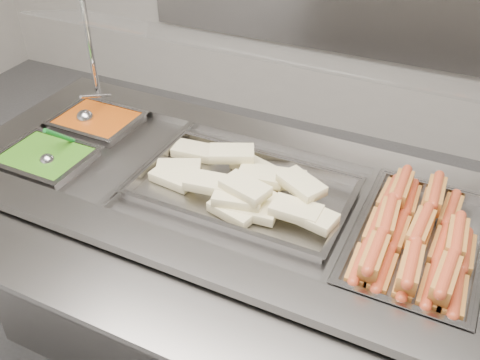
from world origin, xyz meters
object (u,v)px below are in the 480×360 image
at_px(pan_hotdogs, 416,248).
at_px(serving_spoon, 50,156).
at_px(steam_counter, 228,277).
at_px(ladle, 86,117).
at_px(sneeze_guard, 256,53).
at_px(pan_wraps, 243,193).

height_order(pan_hotdogs, serving_spoon, serving_spoon).
bearing_deg(steam_counter, pan_hotdogs, -0.84).
xyz_separation_m(pan_hotdogs, ladle, (-1.34, 0.15, 0.05)).
distance_m(pan_hotdogs, serving_spoon, 1.28).
bearing_deg(ladle, serving_spoon, -76.82).
bearing_deg(sneeze_guard, pan_wraps, -75.49).
bearing_deg(sneeze_guard, serving_spoon, -149.91).
height_order(steam_counter, serving_spoon, serving_spoon).
bearing_deg(serving_spoon, steam_counter, 12.86).
relative_size(pan_wraps, serving_spoon, 3.97).
xyz_separation_m(pan_wraps, serving_spoon, (-0.69, -0.14, 0.04)).
relative_size(ladle, serving_spoon, 1.16).
relative_size(steam_counter, sneeze_guard, 1.14).
bearing_deg(steam_counter, serving_spoon, -167.14).
distance_m(pan_hotdogs, ladle, 1.35).
distance_m(pan_hotdogs, pan_wraps, 0.58).
xyz_separation_m(sneeze_guard, ladle, (-0.70, -0.08, -0.36)).
relative_size(steam_counter, ladle, 9.44).
distance_m(sneeze_guard, pan_hotdogs, 0.79).
height_order(sneeze_guard, ladle, sneeze_guard).
distance_m(steam_counter, pan_wraps, 0.44).
bearing_deg(ladle, pan_wraps, -10.78).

